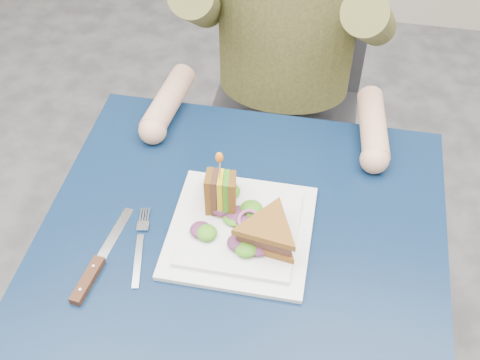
% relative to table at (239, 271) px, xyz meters
% --- Properties ---
extents(table, '(0.75, 0.75, 0.73)m').
position_rel_table_xyz_m(table, '(0.00, 0.00, 0.00)').
color(table, black).
rests_on(table, ground).
extents(chair, '(0.42, 0.40, 0.93)m').
position_rel_table_xyz_m(chair, '(0.00, 0.73, -0.11)').
color(chair, '#47474C').
rests_on(chair, ground).
extents(plate, '(0.26, 0.26, 0.02)m').
position_rel_table_xyz_m(plate, '(-0.00, 0.03, 0.09)').
color(plate, white).
rests_on(plate, table).
extents(sandwich_flat, '(0.15, 0.15, 0.05)m').
position_rel_table_xyz_m(sandwich_flat, '(0.05, 0.00, 0.12)').
color(sandwich_flat, brown).
rests_on(sandwich_flat, plate).
extents(sandwich_upright, '(0.08, 0.13, 0.12)m').
position_rel_table_xyz_m(sandwich_upright, '(-0.05, 0.07, 0.13)').
color(sandwich_upright, brown).
rests_on(sandwich_upright, plate).
extents(fork, '(0.05, 0.18, 0.01)m').
position_rel_table_xyz_m(fork, '(-0.18, -0.04, 0.08)').
color(fork, silver).
rests_on(fork, table).
extents(knife, '(0.04, 0.22, 0.02)m').
position_rel_table_xyz_m(knife, '(-0.24, -0.11, 0.09)').
color(knife, silver).
rests_on(knife, table).
extents(toothpick, '(0.01, 0.01, 0.06)m').
position_rel_table_xyz_m(toothpick, '(-0.05, 0.07, 0.20)').
color(toothpick, tan).
rests_on(toothpick, sandwich_upright).
extents(toothpick_frill, '(0.01, 0.01, 0.02)m').
position_rel_table_xyz_m(toothpick_frill, '(-0.05, 0.07, 0.23)').
color(toothpick_frill, orange).
rests_on(toothpick_frill, sandwich_upright).
extents(lettuce_spill, '(0.15, 0.13, 0.02)m').
position_rel_table_xyz_m(lettuce_spill, '(0.00, 0.04, 0.11)').
color(lettuce_spill, '#337A14').
rests_on(lettuce_spill, plate).
extents(onion_ring, '(0.04, 0.04, 0.02)m').
position_rel_table_xyz_m(onion_ring, '(0.01, 0.03, 0.11)').
color(onion_ring, '#9E4C7A').
rests_on(onion_ring, plate).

